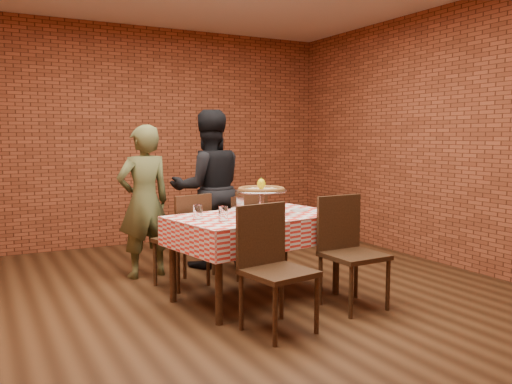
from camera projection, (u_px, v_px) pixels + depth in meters
ground at (235, 305)px, 4.54m from camera, size 6.00×6.00×0.00m
back_wall at (136, 136)px, 7.02m from camera, size 5.50×0.00×5.50m
table at (257, 257)px, 4.71m from camera, size 1.60×1.12×0.75m
tablecloth at (257, 229)px, 4.69m from camera, size 1.64×1.16×0.25m
pizza_stand at (261, 203)px, 4.69m from camera, size 0.51×0.51×0.21m
pizza at (261, 190)px, 4.68m from camera, size 0.45×0.45×0.03m
lemon at (261, 184)px, 4.67m from camera, size 0.08×0.08×0.10m
water_glass_left at (223, 214)px, 4.31m from camera, size 0.09×0.09×0.12m
water_glass_right at (198, 212)px, 4.41m from camera, size 0.09×0.09×0.12m
side_plate at (299, 210)px, 4.91m from camera, size 0.19×0.19×0.01m
sweetener_packet_a at (313, 211)px, 4.87m from camera, size 0.06×0.06×0.00m
sweetener_packet_b at (316, 211)px, 4.90m from camera, size 0.05×0.04×0.00m
condiment_caddy at (237, 204)px, 4.91m from camera, size 0.11×0.10×0.13m
chair_near_left at (279, 270)px, 3.87m from camera, size 0.53×0.53×0.94m
chair_near_right at (354, 253)px, 4.43m from camera, size 0.48×0.48×0.94m
chair_far_left at (181, 240)px, 5.08m from camera, size 0.54×0.54×0.91m
chair_far_right at (239, 232)px, 5.49m from camera, size 0.55×0.55×0.92m
diner_olive at (144, 202)px, 5.39m from camera, size 0.62×0.45×1.57m
diner_black at (208, 189)px, 5.84m from camera, size 0.93×0.78×1.74m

